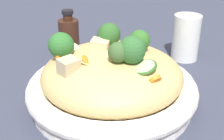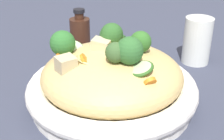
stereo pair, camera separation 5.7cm
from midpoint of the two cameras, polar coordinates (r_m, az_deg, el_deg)
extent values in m
plane|color=#353A4C|center=(0.60, -2.71, -6.21)|extent=(3.00, 3.00, 0.00)
cylinder|color=white|center=(0.60, -2.73, -5.56)|extent=(0.30, 0.30, 0.02)
torus|color=white|center=(0.58, -2.78, -3.28)|extent=(0.32, 0.32, 0.04)
ellipsoid|color=tan|center=(0.57, -2.84, -0.90)|extent=(0.26, 0.26, 0.09)
torus|color=tan|center=(0.54, -6.91, 1.26)|extent=(0.06, 0.06, 0.02)
torus|color=tan|center=(0.55, -2.60, 0.47)|extent=(0.09, 0.09, 0.03)
cone|color=#99B06C|center=(0.57, -12.11, 2.12)|extent=(0.03, 0.03, 0.02)
sphere|color=#2D6A2D|center=(0.56, -12.35, 4.48)|extent=(0.07, 0.07, 0.05)
cone|color=#94B370|center=(0.59, -3.87, 4.59)|extent=(0.02, 0.02, 0.02)
sphere|color=#2F5B2E|center=(0.59, -3.93, 6.49)|extent=(0.05, 0.05, 0.03)
cone|color=#94B969|center=(0.51, -1.99, 1.17)|extent=(0.02, 0.02, 0.02)
sphere|color=#3A5C2F|center=(0.51, -2.02, 3.28)|extent=(0.04, 0.04, 0.04)
cone|color=#91B973|center=(0.52, -1.04, 1.32)|extent=(0.02, 0.02, 0.02)
sphere|color=#3A6828|center=(0.51, -1.06, 3.44)|extent=(0.04, 0.04, 0.04)
cone|color=#99AB74|center=(0.59, -3.26, 4.65)|extent=(0.03, 0.03, 0.01)
sphere|color=#2C5B27|center=(0.58, -3.31, 6.63)|extent=(0.06, 0.06, 0.04)
cone|color=#90B86D|center=(0.57, 2.23, 3.57)|extent=(0.02, 0.02, 0.01)
sphere|color=#316827|center=(0.56, 2.26, 5.45)|extent=(0.06, 0.06, 0.04)
cone|color=#99B371|center=(0.52, 0.54, 1.37)|extent=(0.02, 0.02, 0.01)
sphere|color=#2F632E|center=(0.51, 0.55, 3.73)|extent=(0.07, 0.07, 0.05)
cylinder|color=orange|center=(0.49, 4.80, -1.91)|extent=(0.02, 0.02, 0.02)
cylinder|color=orange|center=(0.52, -7.88, 1.59)|extent=(0.03, 0.02, 0.02)
cylinder|color=orange|center=(0.59, -4.16, 4.87)|extent=(0.02, 0.02, 0.02)
cylinder|color=orange|center=(0.56, -12.30, 1.82)|extent=(0.03, 0.03, 0.02)
cylinder|color=orange|center=(0.58, -6.40, 4.31)|extent=(0.03, 0.02, 0.02)
cylinder|color=orange|center=(0.58, -2.61, 4.79)|extent=(0.03, 0.03, 0.02)
cylinder|color=beige|center=(0.66, -2.61, 5.66)|extent=(0.03, 0.03, 0.03)
torus|color=#29562D|center=(0.66, -2.61, 5.66)|extent=(0.04, 0.04, 0.03)
cylinder|color=beige|center=(0.51, 2.89, 0.43)|extent=(0.04, 0.04, 0.02)
torus|color=#2F5D22|center=(0.51, 2.89, 0.43)|extent=(0.05, 0.05, 0.02)
cylinder|color=#C1E2A1|center=(0.59, -10.19, 3.87)|extent=(0.04, 0.04, 0.02)
torus|color=#2F502E|center=(0.59, -10.19, 3.87)|extent=(0.05, 0.05, 0.02)
cube|color=beige|center=(0.57, -5.18, 4.40)|extent=(0.05, 0.05, 0.03)
cube|color=#C4B489|center=(0.51, -11.27, 0.46)|extent=(0.04, 0.04, 0.03)
cylinder|color=#381E14|center=(0.81, -10.02, 6.00)|extent=(0.05, 0.05, 0.09)
cylinder|color=#381E14|center=(0.80, -10.33, 9.69)|extent=(0.02, 0.02, 0.02)
cylinder|color=black|center=(0.79, -10.40, 10.59)|extent=(0.03, 0.03, 0.01)
cylinder|color=silver|center=(0.78, 11.67, 5.94)|extent=(0.07, 0.07, 0.11)
camera|label=1|loc=(0.03, -92.86, -1.41)|focal=48.91mm
camera|label=2|loc=(0.03, 87.14, 1.41)|focal=48.91mm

